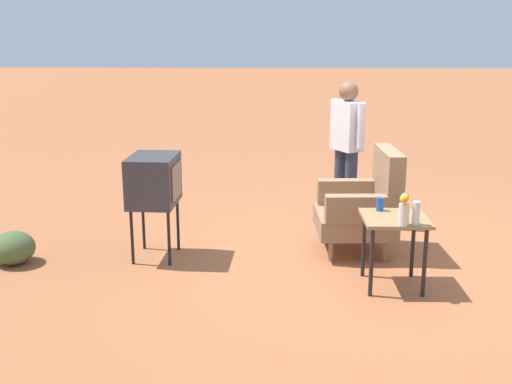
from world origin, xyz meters
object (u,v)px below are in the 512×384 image
at_px(tv_on_stand, 154,181).
at_px(soda_can_blue, 380,204).
at_px(flower_vase, 404,208).
at_px(side_table, 394,227).
at_px(armchair, 365,205).
at_px(person_standing, 347,143).
at_px(bottle_short_clear, 416,213).

height_order(tv_on_stand, soda_can_blue, tv_on_stand).
bearing_deg(soda_can_blue, flower_vase, 16.41).
xyz_separation_m(side_table, soda_can_blue, (-0.19, -0.10, 0.16)).
relative_size(armchair, person_standing, 0.65).
bearing_deg(tv_on_stand, flower_vase, 67.47).
relative_size(side_table, person_standing, 0.39).
bearing_deg(side_table, tv_on_stand, -107.59).
relative_size(tv_on_stand, person_standing, 0.63).
height_order(side_table, bottle_short_clear, bottle_short_clear).
distance_m(tv_on_stand, flower_vase, 2.42).
relative_size(side_table, tv_on_stand, 0.62).
distance_m(tv_on_stand, bottle_short_clear, 2.51).
bearing_deg(person_standing, flower_vase, 5.79).
xyz_separation_m(tv_on_stand, bottle_short_clear, (0.93, 2.34, -0.04)).
bearing_deg(bottle_short_clear, side_table, -151.27).
bearing_deg(soda_can_blue, armchair, -178.27).
xyz_separation_m(armchair, soda_can_blue, (0.69, 0.02, 0.20)).
relative_size(tv_on_stand, bottle_short_clear, 5.15).
bearing_deg(armchair, flower_vase, 7.38).
bearing_deg(side_table, soda_can_blue, -152.35).
distance_m(armchair, bottle_short_clear, 1.17).
distance_m(side_table, bottle_short_clear, 0.32).
distance_m(person_standing, bottle_short_clear, 2.19).
bearing_deg(bottle_short_clear, person_standing, -171.55).
distance_m(armchair, flower_vase, 1.16).
height_order(armchair, bottle_short_clear, armchair).
bearing_deg(armchair, person_standing, -175.92).
xyz_separation_m(armchair, bottle_short_clear, (1.11, 0.25, 0.24)).
bearing_deg(side_table, flower_vase, 5.62).
relative_size(armchair, soda_can_blue, 8.69).
xyz_separation_m(person_standing, bottle_short_clear, (2.15, 0.32, -0.20)).
distance_m(side_table, soda_can_blue, 0.27).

